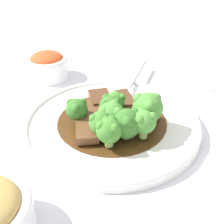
# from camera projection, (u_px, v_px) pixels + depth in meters

# --- Properties ---
(ground_plane) EXTENTS (4.00, 4.00, 0.00)m
(ground_plane) POSITION_uv_depth(u_px,v_px,m) (112.00, 128.00, 0.54)
(ground_plane) COLOR silver
(main_plate) EXTENTS (0.30, 0.30, 0.02)m
(main_plate) POSITION_uv_depth(u_px,v_px,m) (112.00, 124.00, 0.54)
(main_plate) COLOR white
(main_plate) RESTS_ON ground_plane
(beef_strip_0) EXTENTS (0.08, 0.06, 0.01)m
(beef_strip_0) POSITION_uv_depth(u_px,v_px,m) (87.00, 128.00, 0.50)
(beef_strip_0) COLOR brown
(beef_strip_0) RESTS_ON main_plate
(beef_strip_1) EXTENTS (0.07, 0.06, 0.01)m
(beef_strip_1) POSITION_uv_depth(u_px,v_px,m) (100.00, 99.00, 0.58)
(beef_strip_1) COLOR #56331E
(beef_strip_1) RESTS_ON main_plate
(beef_strip_2) EXTENTS (0.06, 0.07, 0.01)m
(beef_strip_2) POSITION_uv_depth(u_px,v_px,m) (92.00, 109.00, 0.55)
(beef_strip_2) COLOR brown
(beef_strip_2) RESTS_ON main_plate
(beef_strip_3) EXTENTS (0.06, 0.05, 0.01)m
(beef_strip_3) POSITION_uv_depth(u_px,v_px,m) (125.00, 100.00, 0.57)
(beef_strip_3) COLOR #56331E
(beef_strip_3) RESTS_ON main_plate
(beef_strip_4) EXTENTS (0.04, 0.07, 0.01)m
(beef_strip_4) POSITION_uv_depth(u_px,v_px,m) (139.00, 113.00, 0.54)
(beef_strip_4) COLOR brown
(beef_strip_4) RESTS_ON main_plate
(broccoli_floret_0) EXTENTS (0.04, 0.04, 0.05)m
(broccoli_floret_0) POSITION_uv_depth(u_px,v_px,m) (109.00, 130.00, 0.46)
(broccoli_floret_0) COLOR #8EB756
(broccoli_floret_0) RESTS_ON main_plate
(broccoli_floret_1) EXTENTS (0.03, 0.03, 0.04)m
(broccoli_floret_1) POSITION_uv_depth(u_px,v_px,m) (116.00, 101.00, 0.53)
(broccoli_floret_1) COLOR #8EB756
(broccoli_floret_1) RESTS_ON main_plate
(broccoli_floret_2) EXTENTS (0.05, 0.05, 0.05)m
(broccoli_floret_2) POSITION_uv_depth(u_px,v_px,m) (126.00, 123.00, 0.48)
(broccoli_floret_2) COLOR #7FA84C
(broccoli_floret_2) RESTS_ON main_plate
(broccoli_floret_3) EXTENTS (0.04, 0.04, 0.05)m
(broccoli_floret_3) POSITION_uv_depth(u_px,v_px,m) (101.00, 123.00, 0.47)
(broccoli_floret_3) COLOR #7FA84C
(broccoli_floret_3) RESTS_ON main_plate
(broccoli_floret_4) EXTENTS (0.04, 0.04, 0.05)m
(broccoli_floret_4) POSITION_uv_depth(u_px,v_px,m) (144.00, 121.00, 0.47)
(broccoli_floret_4) COLOR #8EB756
(broccoli_floret_4) RESTS_ON main_plate
(broccoli_floret_5) EXTENTS (0.05, 0.05, 0.06)m
(broccoli_floret_5) POSITION_uv_depth(u_px,v_px,m) (147.00, 108.00, 0.49)
(broccoli_floret_5) COLOR #7FA84C
(broccoli_floret_5) RESTS_ON main_plate
(broccoli_floret_6) EXTENTS (0.05, 0.05, 0.05)m
(broccoli_floret_6) POSITION_uv_depth(u_px,v_px,m) (111.00, 115.00, 0.49)
(broccoli_floret_6) COLOR #8EB756
(broccoli_floret_6) RESTS_ON main_plate
(broccoli_floret_7) EXTENTS (0.04, 0.04, 0.05)m
(broccoli_floret_7) POSITION_uv_depth(u_px,v_px,m) (109.00, 107.00, 0.51)
(broccoli_floret_7) COLOR #7FA84C
(broccoli_floret_7) RESTS_ON main_plate
(broccoli_floret_8) EXTENTS (0.04, 0.04, 0.04)m
(broccoli_floret_8) POSITION_uv_depth(u_px,v_px,m) (77.00, 109.00, 0.52)
(broccoli_floret_8) COLOR #7FA84C
(broccoli_floret_8) RESTS_ON main_plate
(serving_spoon) EXTENTS (0.21, 0.04, 0.01)m
(serving_spoon) POSITION_uv_depth(u_px,v_px,m) (127.00, 91.00, 0.60)
(serving_spoon) COLOR #B7B7BC
(serving_spoon) RESTS_ON main_plate
(side_bowl_kimchi) EXTENTS (0.09, 0.09, 0.06)m
(side_bowl_kimchi) POSITION_uv_depth(u_px,v_px,m) (48.00, 65.00, 0.69)
(side_bowl_kimchi) COLOR white
(side_bowl_kimchi) RESTS_ON ground_plane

